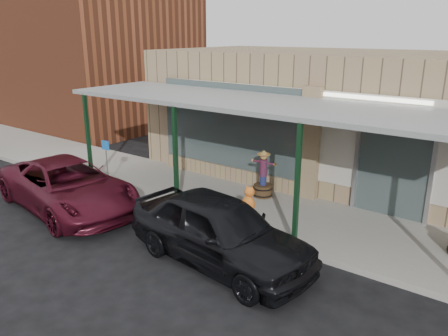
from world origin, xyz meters
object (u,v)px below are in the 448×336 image
Objects in this scene: handicap_sign at (106,156)px; parked_sedan at (219,230)px; car_maroon at (68,186)px; barrel_scarecrow at (263,181)px.

handicap_sign reaches higher than parked_sedan.
handicap_sign is at bearing 80.43° from parked_sedan.
car_maroon is (0.50, -1.80, -0.37)m from handicap_sign.
handicap_sign is at bearing -147.02° from barrel_scarecrow.
car_maroon is (-5.23, -0.13, -0.07)m from parked_sedan.
car_maroon is at bearing 98.15° from parked_sedan.
barrel_scarecrow reaches higher than parked_sedan.
parked_sedan is at bearing -79.56° from car_maroon.
barrel_scarecrow reaches higher than car_maroon.
barrel_scarecrow is 0.28× the size of car_maroon.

